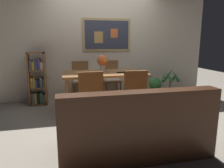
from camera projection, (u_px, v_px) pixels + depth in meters
The scene contains 13 objects.
ground_plane at pixel (116, 114), 3.99m from camera, with size 12.00×12.00×0.00m, color gray.
wall_back_with_painting at pixel (102, 44), 5.00m from camera, with size 5.20×0.14×2.60m.
dining_table at pixel (104, 77), 4.18m from camera, with size 1.62×0.93×0.76m.
dining_chair_far_right at pixel (111, 76), 5.07m from camera, with size 0.40×0.41×0.91m.
dining_chair_near_left at pixel (90, 94), 3.34m from camera, with size 0.40×0.41×0.91m.
dining_chair_near_right at pixel (134, 92), 3.47m from camera, with size 0.40×0.41×0.91m.
dining_chair_far_left at pixel (81, 77), 4.88m from camera, with size 0.40×0.41×0.91m.
leather_couch at pixel (133, 128), 2.59m from camera, with size 1.80×0.84×0.84m.
bookshelf at pixel (38, 81), 4.54m from camera, with size 0.36×0.28×1.14m.
potted_ivy at pixel (155, 87), 5.20m from camera, with size 0.31×0.32×0.53m.
potted_palm at pixel (170, 87), 4.88m from camera, with size 0.44×0.44×0.77m.
flower_vase at pixel (102, 62), 4.18m from camera, with size 0.22×0.21×0.34m.
tv_remote at pixel (121, 72), 4.10m from camera, with size 0.16×0.06×0.02m.
Camera 1 is at (-0.92, -3.69, 1.36)m, focal length 33.77 mm.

